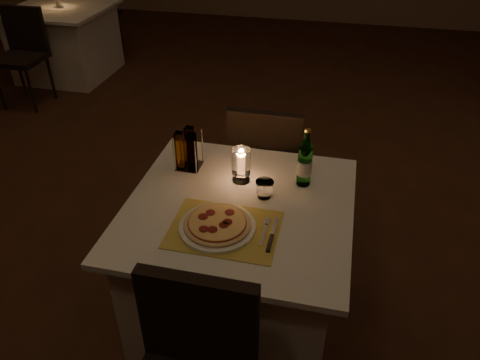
% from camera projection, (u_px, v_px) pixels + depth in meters
% --- Properties ---
extents(floor, '(8.00, 10.00, 0.02)m').
position_uv_depth(floor, '(230.00, 227.00, 3.11)').
color(floor, '#432315').
rests_on(floor, ground).
extents(main_table, '(1.00, 1.00, 0.74)m').
position_uv_depth(main_table, '(239.00, 264.00, 2.28)').
color(main_table, silver).
rests_on(main_table, ground).
extents(chair_far, '(0.42, 0.42, 0.90)m').
position_uv_depth(chair_far, '(267.00, 159.00, 2.76)').
color(chair_far, black).
rests_on(chair_far, ground).
extents(placemat, '(0.45, 0.34, 0.00)m').
position_uv_depth(placemat, '(224.00, 229.00, 1.94)').
color(placemat, gold).
rests_on(placemat, main_table).
extents(plate, '(0.32, 0.32, 0.01)m').
position_uv_depth(plate, '(217.00, 227.00, 1.94)').
color(plate, white).
rests_on(plate, placemat).
extents(pizza, '(0.28, 0.28, 0.02)m').
position_uv_depth(pizza, '(217.00, 224.00, 1.93)').
color(pizza, '#D8B77F').
rests_on(pizza, plate).
extents(fork, '(0.02, 0.18, 0.00)m').
position_uv_depth(fork, '(265.00, 229.00, 1.93)').
color(fork, silver).
rests_on(fork, placemat).
extents(knife, '(0.02, 0.22, 0.01)m').
position_uv_depth(knife, '(271.00, 240.00, 1.87)').
color(knife, black).
rests_on(knife, placemat).
extents(tumbler, '(0.08, 0.08, 0.08)m').
position_uv_depth(tumbler, '(264.00, 189.00, 2.11)').
color(tumbler, white).
rests_on(tumbler, main_table).
extents(water_bottle, '(0.07, 0.07, 0.29)m').
position_uv_depth(water_bottle, '(305.00, 163.00, 2.15)').
color(water_bottle, '#5EAE5F').
rests_on(water_bottle, main_table).
extents(hurricane_candle, '(0.09, 0.09, 0.17)m').
position_uv_depth(hurricane_candle, '(241.00, 163.00, 2.18)').
color(hurricane_candle, white).
rests_on(hurricane_candle, main_table).
extents(cruet_caddy, '(0.12, 0.12, 0.21)m').
position_uv_depth(cruet_caddy, '(188.00, 151.00, 2.27)').
color(cruet_caddy, white).
rests_on(cruet_caddy, main_table).
extents(neighbor_table_left, '(1.00, 1.00, 0.74)m').
position_uv_depth(neighbor_table_left, '(66.00, 42.00, 5.11)').
color(neighbor_table_left, silver).
rests_on(neighbor_table_left, ground).
extents(neighbor_chair_la, '(0.42, 0.42, 0.90)m').
position_uv_depth(neighbor_chair_la, '(22.00, 47.00, 4.44)').
color(neighbor_chair_la, black).
rests_on(neighbor_chair_la, ground).
extents(neighbor_chair_lb, '(0.42, 0.42, 0.90)m').
position_uv_depth(neighbor_chair_lb, '(94.00, 9.00, 5.59)').
color(neighbor_chair_lb, black).
rests_on(neighbor_chair_lb, ground).
extents(neighbor_candle_left, '(0.03, 0.03, 0.11)m').
position_uv_depth(neighbor_candle_left, '(58.00, 2.00, 4.88)').
color(neighbor_candle_left, white).
rests_on(neighbor_candle_left, neighbor_table_left).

